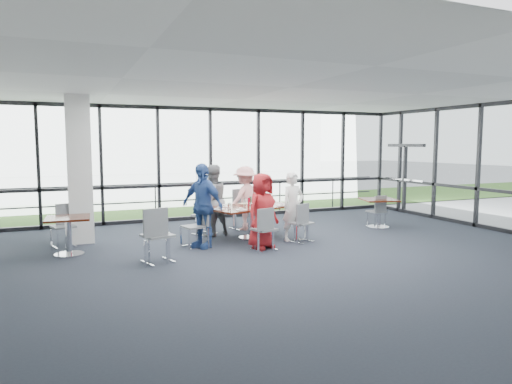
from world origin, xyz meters
name	(u,v)px	position (x,y,z in m)	size (l,w,h in m)	color
floor	(289,258)	(0.00, 0.00, -0.01)	(12.00, 10.00, 0.02)	#222731
ceiling	(290,87)	(0.00, 0.00, 3.20)	(12.00, 10.00, 0.04)	silver
curtain_wall_back	(211,164)	(0.00, 5.00, 1.60)	(12.00, 0.10, 3.20)	white
exit_door	(405,179)	(6.00, 3.75, 1.05)	(0.12, 1.60, 2.10)	black
structural_column	(79,170)	(-3.60, 3.00, 1.60)	(0.50, 0.50, 3.20)	white
apron	(173,200)	(0.00, 10.00, -0.02)	(80.00, 70.00, 0.02)	gray
grass_strip	(186,205)	(0.00, 8.00, 0.01)	(80.00, 5.00, 0.01)	#2F5A1C
hangar_main	(162,134)	(4.00, 32.00, 3.00)	(24.00, 10.00, 6.00)	silver
guard_rail	(205,199)	(0.00, 5.60, 0.50)	(0.06, 0.06, 12.00)	#2D2D33
main_table	(251,211)	(0.00, 1.92, 0.63)	(2.27, 1.69, 0.75)	#3C1908
side_table_left	(68,224)	(-3.88, 1.82, 0.62)	(0.85, 0.85, 0.75)	#3C1908
side_table_right	(379,204)	(3.56, 1.89, 0.63)	(1.03, 1.03, 0.75)	#3C1908
diner_near_left	(262,211)	(-0.16, 0.91, 0.78)	(0.77, 0.50, 1.57)	#AC1B1F
diner_near_right	(293,207)	(0.77, 1.32, 0.77)	(0.56, 0.41, 1.54)	white
diner_far_left	(212,200)	(-0.73, 2.55, 0.84)	(0.82, 0.50, 1.68)	slate
diner_far_right	(245,198)	(0.27, 2.97, 0.80)	(1.04, 0.54, 1.61)	pink
diner_end	(202,206)	(-1.28, 1.47, 0.88)	(1.04, 0.57, 1.77)	#305298
chair_main_nl	(264,229)	(-0.21, 0.71, 0.43)	(0.42, 0.42, 0.87)	gray
chair_main_nr	(301,223)	(0.86, 1.09, 0.43)	(0.42, 0.42, 0.85)	gray
chair_main_fl	(204,215)	(-0.86, 2.75, 0.47)	(0.46, 0.46, 0.94)	gray
chair_main_fr	(241,210)	(0.20, 3.08, 0.49)	(0.48, 0.48, 0.98)	gray
chair_main_end	(194,227)	(-1.45, 1.52, 0.44)	(0.43, 0.43, 0.88)	gray
chair_spare_la	(157,236)	(-2.39, 0.57, 0.50)	(0.49, 0.49, 1.01)	gray
chair_spare_lb	(63,227)	(-3.97, 2.62, 0.44)	(0.43, 0.43, 0.87)	gray
chair_spare_r	(376,211)	(3.56, 1.98, 0.41)	(0.40, 0.40, 0.82)	gray
plate_nl	(241,210)	(-0.45, 1.38, 0.76)	(0.24, 0.24, 0.01)	white
plate_nr	(282,205)	(0.68, 1.72, 0.76)	(0.25, 0.25, 0.01)	white
plate_fl	(224,206)	(-0.62, 2.03, 0.76)	(0.24, 0.24, 0.01)	white
plate_fr	(258,202)	(0.40, 2.46, 0.76)	(0.27, 0.27, 0.01)	white
plate_end	(219,209)	(-0.85, 1.67, 0.76)	(0.25, 0.25, 0.01)	white
tumbler_a	(251,205)	(-0.14, 1.59, 0.81)	(0.06, 0.06, 0.13)	white
tumbler_b	(265,203)	(0.31, 1.84, 0.82)	(0.07, 0.07, 0.13)	white
tumbler_c	(245,201)	(-0.02, 2.22, 0.82)	(0.07, 0.07, 0.14)	white
tumbler_d	(229,206)	(-0.66, 1.54, 0.82)	(0.07, 0.07, 0.15)	white
menu_a	(259,208)	(0.01, 1.51, 0.75)	(0.28, 0.20, 0.00)	white
menu_b	(288,204)	(0.91, 1.85, 0.75)	(0.27, 0.19, 0.00)	white
menu_c	(246,203)	(0.06, 2.41, 0.75)	(0.33, 0.23, 0.00)	white
condiment_caddy	(254,205)	(0.09, 1.94, 0.77)	(0.10, 0.07, 0.04)	black
ketchup_bottle	(249,202)	(-0.01, 2.01, 0.84)	(0.06, 0.06, 0.18)	#950016
green_bottle	(250,201)	(0.04, 2.04, 0.85)	(0.05, 0.05, 0.20)	#237740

